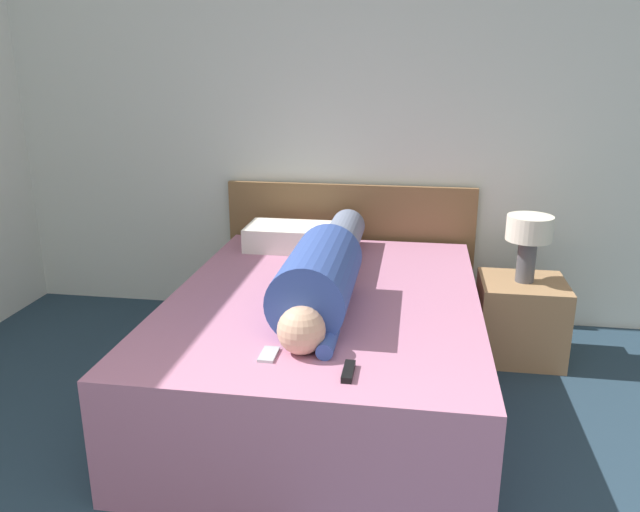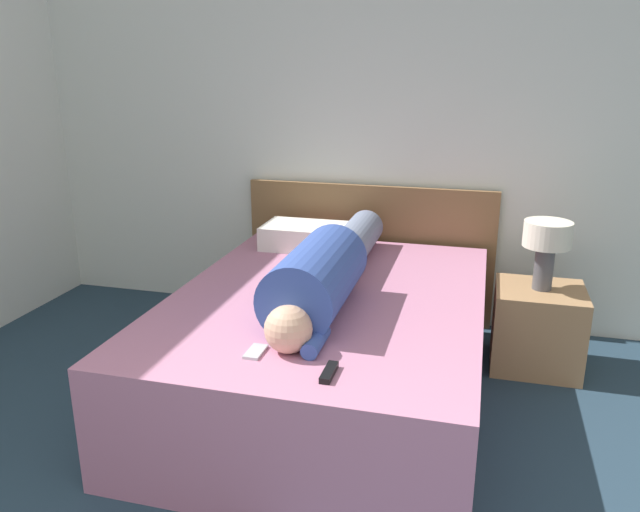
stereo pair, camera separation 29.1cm
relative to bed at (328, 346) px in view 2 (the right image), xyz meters
The scene contains 9 objects.
wall_back 1.57m from the bed, 80.73° to the left, with size 6.20×0.06×2.60m.
bed is the anchor object (origin of this frame).
headboard 1.12m from the bed, 90.00° to the left, with size 1.65×0.04×0.91m.
nightstand 1.24m from the bed, 30.44° to the left, with size 0.49×0.45×0.47m.
table_lamp 1.32m from the bed, 30.44° to the left, with size 0.26×0.26×0.39m.
person_lying 0.43m from the bed, 77.94° to the right, with size 0.34×1.74×0.34m.
pillow_near_headboard 0.92m from the bed, 114.03° to the left, with size 0.52×0.34×0.15m.
tv_remote 0.89m from the bed, 75.43° to the right, with size 0.04×0.15×0.02m.
cell_phone 0.78m from the bed, 99.42° to the right, with size 0.06×0.13×0.01m.
Camera 2 is at (0.53, -0.39, 1.68)m, focal length 35.00 mm.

